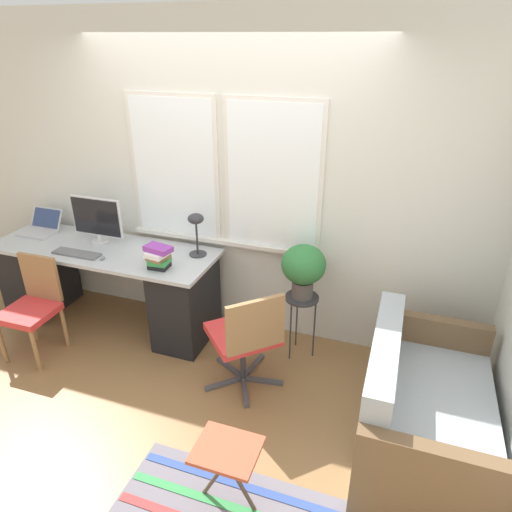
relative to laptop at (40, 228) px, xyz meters
name	(u,v)px	position (x,y,z in m)	size (l,w,h in m)	color
ground_plane	(199,367)	(1.84, -0.46, -0.82)	(14.00, 14.00, 0.00)	olive
wall_back_with_window	(229,183)	(1.84, 0.31, 0.53)	(9.00, 0.12, 2.70)	silver
desk	(108,283)	(0.78, -0.11, -0.40)	(2.07, 0.69, 0.77)	#B2B7BC
laptop	(40,228)	(0.00, 0.00, 0.00)	(0.33, 0.31, 0.20)	#B7B7BC
monitor	(97,219)	(0.68, -0.01, 0.18)	(0.50, 0.16, 0.43)	silver
keyboard	(77,254)	(0.65, -0.30, -0.04)	(0.44, 0.12, 0.02)	slate
mouse	(103,258)	(0.92, -0.31, -0.03)	(0.03, 0.06, 0.03)	slate
desk_lamp	(196,225)	(1.64, 0.05, 0.23)	(0.15, 0.15, 0.38)	#2D2D33
book_stack	(158,257)	(1.45, -0.28, 0.06)	(0.24, 0.20, 0.19)	black
desk_chair_wooden	(33,305)	(0.46, -0.69, -0.36)	(0.41, 0.42, 0.85)	olive
office_chair_swivel	(246,336)	(2.29, -0.53, -0.35)	(0.67, 0.67, 0.87)	#47474C
couch_loveseat	(420,414)	(3.56, -0.71, -0.53)	(0.78, 1.30, 0.82)	#9EA8B2
plant_stand	(302,303)	(2.58, 0.00, -0.31)	(0.28, 0.28, 0.57)	#333338
potted_plant	(303,267)	(2.58, 0.00, 0.02)	(0.35, 0.35, 0.45)	#514C47
folding_stool	(227,455)	(2.54, -1.50, -0.43)	(0.36, 0.30, 0.44)	#B24C33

